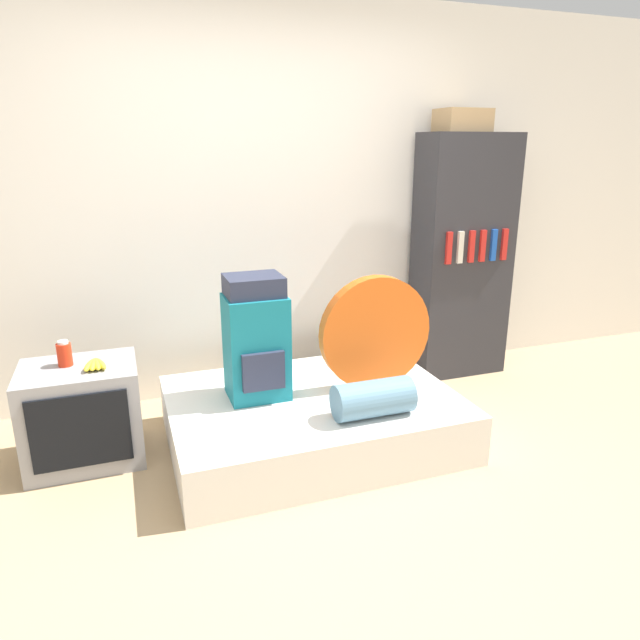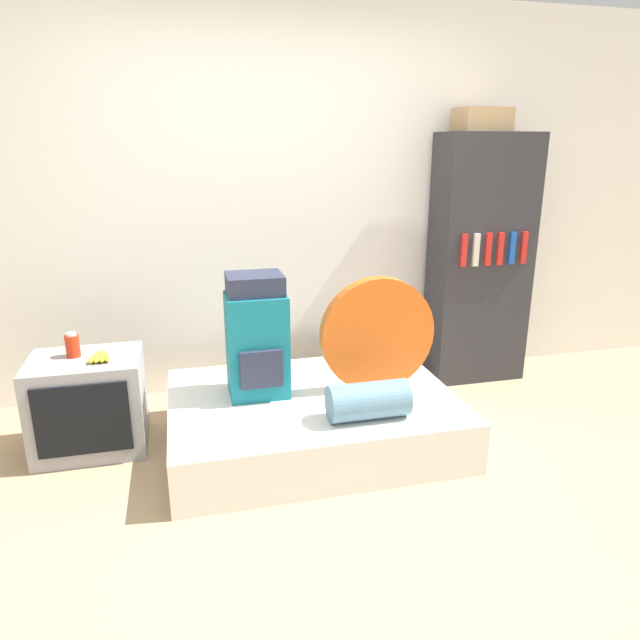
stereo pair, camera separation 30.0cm
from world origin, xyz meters
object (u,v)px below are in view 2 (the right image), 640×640
(cardboard_box, at_px, (482,120))
(sleeping_roll, at_px, (368,401))
(backpack, at_px, (257,337))
(tent_bag, at_px, (377,334))
(bookshelf, at_px, (480,261))
(television, at_px, (89,404))
(canister, at_px, (73,345))

(cardboard_box, bearing_deg, sleeping_roll, -136.41)
(backpack, bearing_deg, tent_bag, -8.27)
(bookshelf, bearing_deg, cardboard_box, 150.59)
(television, relative_size, canister, 4.31)
(backpack, distance_m, television, 1.02)
(backpack, relative_size, cardboard_box, 2.08)
(tent_bag, bearing_deg, cardboard_box, 36.78)
(television, bearing_deg, backpack, -7.09)
(sleeping_roll, distance_m, canister, 1.65)
(television, relative_size, bookshelf, 0.34)
(tent_bag, height_order, canister, tent_bag)
(sleeping_roll, xyz_separation_m, canister, (-1.52, 0.62, 0.22))
(bookshelf, bearing_deg, sleeping_roll, -138.62)
(tent_bag, height_order, television, tent_bag)
(canister, distance_m, cardboard_box, 2.94)
(sleeping_roll, bearing_deg, tent_bag, 64.62)
(backpack, xyz_separation_m, canister, (-1.00, 0.16, -0.02))
(sleeping_roll, height_order, television, television)
(television, height_order, cardboard_box, cardboard_box)
(backpack, distance_m, sleeping_roll, 0.73)
(sleeping_roll, relative_size, cardboard_box, 1.26)
(tent_bag, xyz_separation_m, sleeping_roll, (-0.17, -0.36, -0.24))
(bookshelf, distance_m, cardboard_box, 0.96)
(tent_bag, distance_m, canister, 1.70)
(tent_bag, relative_size, sleeping_roll, 1.59)
(television, bearing_deg, bookshelf, 9.98)
(sleeping_roll, distance_m, television, 1.57)
(backpack, bearing_deg, television, 172.91)
(sleeping_roll, relative_size, television, 0.71)
(backpack, bearing_deg, cardboard_box, 20.52)
(sleeping_roll, bearing_deg, cardboard_box, 43.59)
(cardboard_box, bearing_deg, bookshelf, -29.41)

